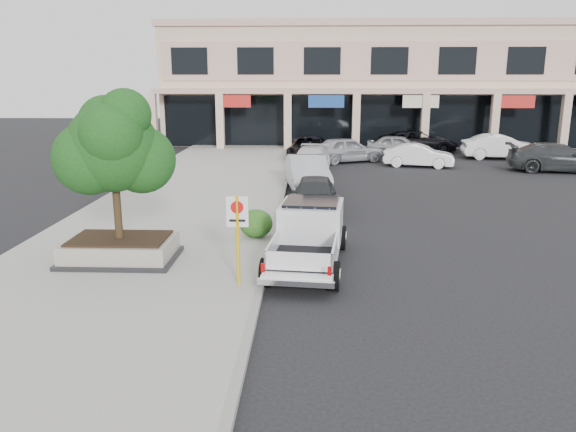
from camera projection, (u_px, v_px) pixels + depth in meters
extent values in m
plane|color=black|center=(320.00, 276.00, 15.41)|extent=(120.00, 120.00, 0.00)
cube|color=gray|center=(174.00, 218.00, 21.43)|extent=(8.00, 52.00, 0.15)
cube|color=gray|center=(277.00, 219.00, 21.28)|extent=(0.20, 52.00, 0.15)
cube|color=#D2A794|center=(410.00, 87.00, 46.99)|extent=(40.00, 10.00, 9.00)
cube|color=tan|center=(413.00, 27.00, 45.85)|extent=(40.40, 10.40, 0.50)
cube|color=tan|center=(424.00, 91.00, 41.12)|extent=(40.00, 2.20, 0.35)
cube|color=#D2A794|center=(153.00, 122.00, 41.62)|extent=(0.55, 0.55, 4.20)
cube|color=black|center=(420.00, 122.00, 42.69)|extent=(39.20, 0.08, 3.90)
cube|color=black|center=(121.00, 258.00, 16.26)|extent=(3.20, 2.20, 0.12)
cube|color=gray|center=(120.00, 248.00, 16.18)|extent=(3.00, 2.00, 0.50)
cube|color=black|center=(120.00, 238.00, 16.11)|extent=(2.70, 1.70, 0.06)
cylinder|color=black|center=(117.00, 200.00, 15.84)|extent=(0.22, 0.22, 2.20)
sphere|color=#0E340F|center=(113.00, 147.00, 15.48)|extent=(2.50, 2.50, 2.50)
sphere|color=#0E340F|center=(142.00, 160.00, 15.84)|extent=(1.90, 1.90, 1.90)
sphere|color=#0E340F|center=(107.00, 124.00, 15.83)|extent=(1.60, 1.60, 1.60)
cylinder|color=#E2AF0B|center=(238.00, 241.00, 14.12)|extent=(0.09, 0.09, 2.30)
cube|color=white|center=(237.00, 212.00, 13.94)|extent=(0.55, 0.03, 0.78)
cylinder|color=red|center=(237.00, 207.00, 13.88)|extent=(0.32, 0.02, 0.32)
ellipsoid|color=#154714|center=(256.00, 223.00, 18.47)|extent=(1.10, 0.99, 0.93)
imported|color=#292C2D|center=(314.00, 195.00, 22.47)|extent=(1.88, 4.34, 1.46)
imported|color=#AFB4B8|center=(308.00, 173.00, 26.81)|extent=(2.40, 5.22, 1.66)
imported|color=silver|center=(310.00, 160.00, 31.94)|extent=(2.59, 5.14, 1.43)
imported|color=black|center=(309.00, 149.00, 36.53)|extent=(2.92, 5.78, 1.57)
imported|color=#ABAEB4|center=(347.00, 150.00, 35.74)|extent=(5.14, 3.71, 1.63)
imported|color=white|center=(419.00, 155.00, 33.99)|extent=(4.39, 2.34, 1.37)
imported|color=#2C3031|center=(558.00, 158.00, 32.21)|extent=(5.88, 3.06, 1.63)
imported|color=black|center=(418.00, 141.00, 40.55)|extent=(5.67, 2.70, 1.56)
imported|color=#9FA1A6|center=(399.00, 146.00, 38.35)|extent=(4.64, 2.73, 1.48)
imported|color=white|center=(501.00, 147.00, 37.24)|extent=(5.05, 2.07, 1.63)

